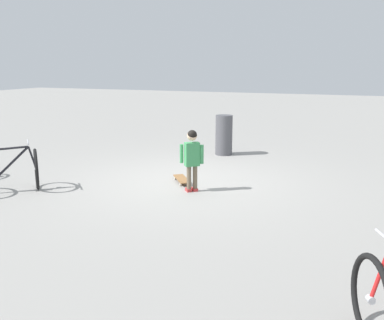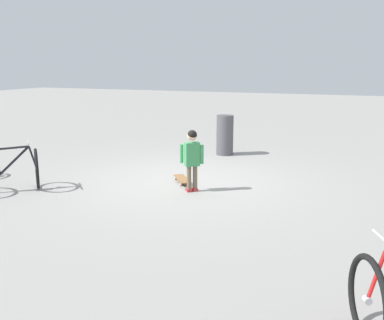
{
  "view_description": "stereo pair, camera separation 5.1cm",
  "coord_description": "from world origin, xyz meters",
  "views": [
    {
      "loc": [
        3.05,
        -7.17,
        2.13
      ],
      "look_at": [
        0.39,
        -0.56,
        0.55
      ],
      "focal_mm": 40.61,
      "sensor_mm": 36.0,
      "label": 1
    },
    {
      "loc": [
        3.1,
        -7.15,
        2.13
      ],
      "look_at": [
        0.39,
        -0.56,
        0.55
      ],
      "focal_mm": 40.61,
      "sensor_mm": 36.0,
      "label": 2
    }
  ],
  "objects": [
    {
      "name": "trash_bin",
      "position": [
        -0.06,
        2.6,
        0.47
      ],
      "size": [
        0.4,
        0.4,
        0.95
      ],
      "primitive_type": "cylinder",
      "color": "#4C4C51",
      "rests_on": "ground"
    },
    {
      "name": "ground_plane",
      "position": [
        0.0,
        0.0,
        0.0
      ],
      "size": [
        50.0,
        50.0,
        0.0
      ],
      "primitive_type": "plane",
      "color": "gray"
    },
    {
      "name": "child_person",
      "position": [
        0.39,
        -0.56,
        0.66
      ],
      "size": [
        0.4,
        0.27,
        1.06
      ],
      "color": "brown",
      "rests_on": "ground"
    },
    {
      "name": "bicycle_near",
      "position": [
        -2.55,
        -1.76,
        0.38
      ],
      "size": [
        1.27,
        1.25,
        0.85
      ],
      "color": "black",
      "rests_on": "ground"
    },
    {
      "name": "skateboard",
      "position": [
        -0.0,
        -0.08,
        0.06
      ],
      "size": [
        0.53,
        0.62,
        0.07
      ],
      "color": "olive",
      "rests_on": "ground"
    }
  ]
}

